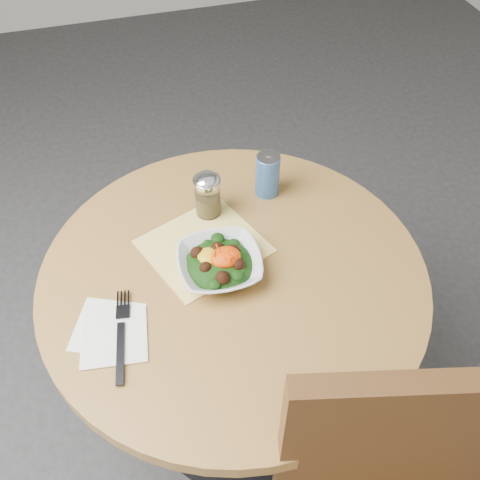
% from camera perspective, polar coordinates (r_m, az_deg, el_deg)
% --- Properties ---
extents(ground, '(6.00, 6.00, 0.00)m').
position_cam_1_polar(ground, '(1.88, -0.49, -17.82)').
color(ground, '#2B2B2E').
rests_on(ground, ground).
extents(table, '(0.90, 0.90, 0.75)m').
position_cam_1_polar(table, '(1.40, -0.64, -8.38)').
color(table, black).
rests_on(table, ground).
extents(cloth_napkin, '(0.33, 0.32, 0.00)m').
position_cam_1_polar(cloth_napkin, '(1.29, -3.90, -0.66)').
color(cloth_napkin, yellow).
rests_on(cloth_napkin, table).
extents(paper_napkins, '(0.18, 0.20, 0.00)m').
position_cam_1_polar(paper_napkins, '(1.17, -13.61, -9.51)').
color(paper_napkins, white).
rests_on(paper_napkins, table).
extents(salad_bowl, '(0.20, 0.20, 0.07)m').
position_cam_1_polar(salad_bowl, '(1.22, -2.19, -2.53)').
color(salad_bowl, silver).
rests_on(salad_bowl, table).
extents(fork, '(0.06, 0.23, 0.00)m').
position_cam_1_polar(fork, '(1.16, -12.53, -9.54)').
color(fork, black).
rests_on(fork, table).
extents(spice_shaker, '(0.07, 0.07, 0.12)m').
position_cam_1_polar(spice_shaker, '(1.33, -3.48, 4.82)').
color(spice_shaker, silver).
rests_on(spice_shaker, table).
extents(beverage_can, '(0.06, 0.06, 0.12)m').
position_cam_1_polar(beverage_can, '(1.39, 2.96, 6.98)').
color(beverage_can, navy).
rests_on(beverage_can, table).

